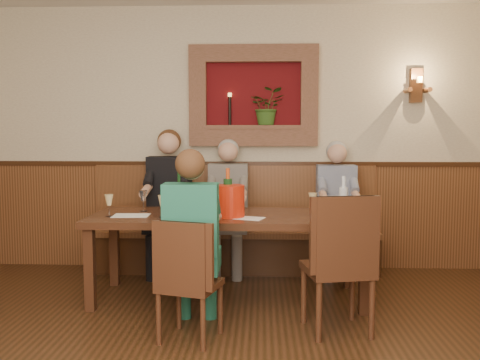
# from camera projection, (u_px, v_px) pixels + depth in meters

# --- Properties ---
(room_shell) EXTENTS (6.04, 6.04, 2.82)m
(room_shell) POSITION_uv_depth(u_px,v_px,m) (206.00, 51.00, 2.73)
(room_shell) COLOR #C7B696
(room_shell) RESTS_ON ground
(wainscoting) EXTENTS (6.02, 6.02, 1.15)m
(wainscoting) POSITION_uv_depth(u_px,v_px,m) (207.00, 299.00, 2.85)
(wainscoting) COLOR #4D2D16
(wainscoting) RESTS_ON ground
(wall_niche) EXTENTS (1.36, 0.30, 1.06)m
(wall_niche) POSITION_uv_depth(u_px,v_px,m) (257.00, 100.00, 5.66)
(wall_niche) COLOR #560C0F
(wall_niche) RESTS_ON ground
(wall_sconce) EXTENTS (0.25, 0.20, 0.35)m
(wall_sconce) POSITION_uv_depth(u_px,v_px,m) (416.00, 86.00, 5.56)
(wall_sconce) COLOR #4D2D16
(wall_sconce) RESTS_ON ground
(dining_table) EXTENTS (2.40, 0.90, 0.75)m
(dining_table) POSITION_uv_depth(u_px,v_px,m) (228.00, 223.00, 4.68)
(dining_table) COLOR #392011
(dining_table) RESTS_ON ground
(bench) EXTENTS (3.00, 0.45, 1.11)m
(bench) POSITION_uv_depth(u_px,v_px,m) (234.00, 240.00, 5.65)
(bench) COLOR #381E0F
(bench) RESTS_ON ground
(chair_near_left) EXTENTS (0.48, 0.48, 0.87)m
(chair_near_left) POSITION_uv_depth(u_px,v_px,m) (189.00, 305.00, 3.78)
(chair_near_left) COLOR #392011
(chair_near_left) RESTS_ON ground
(chair_near_right) EXTENTS (0.54, 0.54, 1.03)m
(chair_near_right) POSITION_uv_depth(u_px,v_px,m) (338.00, 292.00, 3.93)
(chair_near_right) COLOR #392011
(chair_near_right) RESTS_ON ground
(person_bench_left) EXTENTS (0.45, 0.55, 1.50)m
(person_bench_left) POSITION_uv_depth(u_px,v_px,m) (168.00, 214.00, 5.54)
(person_bench_left) COLOR black
(person_bench_left) RESTS_ON ground
(person_bench_mid) EXTENTS (0.41, 0.50, 1.40)m
(person_bench_mid) POSITION_uv_depth(u_px,v_px,m) (228.00, 218.00, 5.53)
(person_bench_mid) COLOR #504A49
(person_bench_mid) RESTS_ON ground
(person_bench_right) EXTENTS (0.40, 0.49, 1.38)m
(person_bench_right) POSITION_uv_depth(u_px,v_px,m) (337.00, 220.00, 5.48)
(person_bench_right) COLOR navy
(person_bench_right) RESTS_ON ground
(person_chair_front) EXTENTS (0.39, 0.48, 1.36)m
(person_chair_front) POSITION_uv_depth(u_px,v_px,m) (193.00, 257.00, 3.93)
(person_chair_front) COLOR #164A4F
(person_chair_front) RESTS_ON ground
(spittoon_bucket) EXTENTS (0.30, 0.30, 0.27)m
(spittoon_bucket) POSITION_uv_depth(u_px,v_px,m) (230.00, 201.00, 4.53)
(spittoon_bucket) COLOR red
(spittoon_bucket) RESTS_ON dining_table
(wine_bottle_green_a) EXTENTS (0.08, 0.08, 0.41)m
(wine_bottle_green_a) POSITION_uv_depth(u_px,v_px,m) (228.00, 196.00, 4.60)
(wine_bottle_green_a) COLOR #19471E
(wine_bottle_green_a) RESTS_ON dining_table
(wine_bottle_green_b) EXTENTS (0.08, 0.08, 0.36)m
(wine_bottle_green_b) POSITION_uv_depth(u_px,v_px,m) (179.00, 196.00, 4.84)
(wine_bottle_green_b) COLOR #19471E
(wine_bottle_green_b) RESTS_ON dining_table
(water_bottle) EXTENTS (0.08, 0.08, 0.37)m
(water_bottle) POSITION_uv_depth(u_px,v_px,m) (343.00, 203.00, 4.28)
(water_bottle) COLOR silver
(water_bottle) RESTS_ON dining_table
(tasting_sheet_a) EXTENTS (0.32, 0.23, 0.00)m
(tasting_sheet_a) POSITION_uv_depth(u_px,v_px,m) (131.00, 215.00, 4.62)
(tasting_sheet_a) COLOR white
(tasting_sheet_a) RESTS_ON dining_table
(tasting_sheet_b) EXTENTS (0.30, 0.25, 0.00)m
(tasting_sheet_b) POSITION_uv_depth(u_px,v_px,m) (248.00, 218.00, 4.47)
(tasting_sheet_b) COLOR white
(tasting_sheet_b) RESTS_ON dining_table
(tasting_sheet_c) EXTENTS (0.34, 0.30, 0.00)m
(tasting_sheet_c) POSITION_uv_depth(u_px,v_px,m) (335.00, 217.00, 4.52)
(tasting_sheet_c) COLOR white
(tasting_sheet_c) RESTS_ON dining_table
(tasting_sheet_d) EXTENTS (0.31, 0.27, 0.00)m
(tasting_sheet_d) POSITION_uv_depth(u_px,v_px,m) (189.00, 219.00, 4.41)
(tasting_sheet_d) COLOR white
(tasting_sheet_d) RESTS_ON dining_table
(wine_glass_0) EXTENTS (0.08, 0.08, 0.19)m
(wine_glass_0) POSITION_uv_depth(u_px,v_px,m) (187.00, 202.00, 4.81)
(wine_glass_0) COLOR white
(wine_glass_0) RESTS_ON dining_table
(wine_glass_1) EXTENTS (0.08, 0.08, 0.19)m
(wine_glass_1) POSITION_uv_depth(u_px,v_px,m) (211.00, 208.00, 4.42)
(wine_glass_1) COLOR #D6C080
(wine_glass_1) RESTS_ON dining_table
(wine_glass_2) EXTENTS (0.08, 0.08, 0.19)m
(wine_glass_2) POSITION_uv_depth(u_px,v_px,m) (162.00, 206.00, 4.51)
(wine_glass_2) COLOR #D6C080
(wine_glass_2) RESTS_ON dining_table
(wine_glass_3) EXTENTS (0.08, 0.08, 0.19)m
(wine_glass_3) POSITION_uv_depth(u_px,v_px,m) (109.00, 205.00, 4.56)
(wine_glass_3) COLOR #D6C080
(wine_glass_3) RESTS_ON dining_table
(wine_glass_4) EXTENTS (0.08, 0.08, 0.19)m
(wine_glass_4) POSITION_uv_depth(u_px,v_px,m) (313.00, 204.00, 4.67)
(wine_glass_4) COLOR #D6C080
(wine_glass_4) RESTS_ON dining_table
(wine_glass_5) EXTENTS (0.08, 0.08, 0.19)m
(wine_glass_5) POSITION_uv_depth(u_px,v_px,m) (143.00, 201.00, 4.86)
(wine_glass_5) COLOR white
(wine_glass_5) RESTS_ON dining_table
(wine_glass_6) EXTENTS (0.08, 0.08, 0.19)m
(wine_glass_6) POSITION_uv_depth(u_px,v_px,m) (221.00, 206.00, 4.53)
(wine_glass_6) COLOR #D6C080
(wine_glass_6) RESTS_ON dining_table
(wine_glass_7) EXTENTS (0.08, 0.08, 0.19)m
(wine_glass_7) POSITION_uv_depth(u_px,v_px,m) (338.00, 207.00, 4.45)
(wine_glass_7) COLOR white
(wine_glass_7) RESTS_ON dining_table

